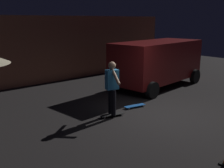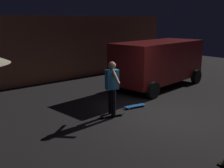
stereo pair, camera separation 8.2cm
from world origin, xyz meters
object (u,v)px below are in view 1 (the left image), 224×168
(parked_van, at_px, (157,61))
(skateboard_ridden, at_px, (112,115))
(skateboard_spare, at_px, (135,106))
(skater, at_px, (112,84))

(parked_van, height_order, skateboard_ridden, parked_van)
(parked_van, relative_size, skateboard_spare, 5.95)
(skateboard_ridden, distance_m, skater, 0.98)
(skateboard_ridden, bearing_deg, skateboard_spare, 7.75)
(skateboard_ridden, xyz_separation_m, skater, (0.00, 0.00, 0.98))
(parked_van, distance_m, skateboard_ridden, 4.56)
(skateboard_spare, bearing_deg, skater, -172.25)
(parked_van, distance_m, skater, 4.43)
(skater, bearing_deg, parked_van, 22.17)
(skateboard_ridden, xyz_separation_m, skateboard_spare, (1.18, 0.16, 0.00))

